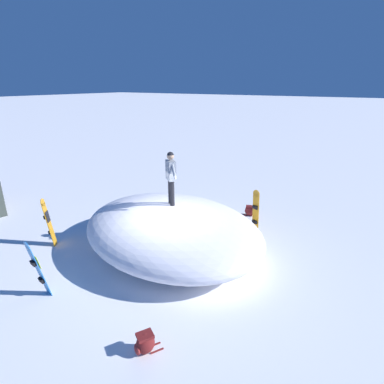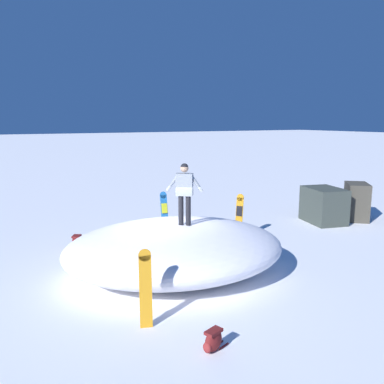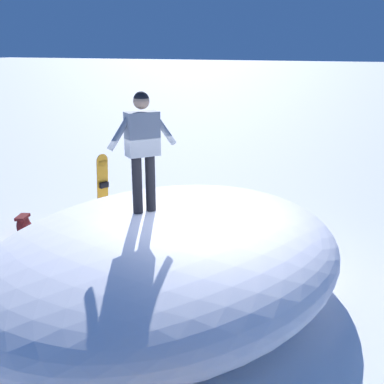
{
  "view_description": "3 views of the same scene",
  "coord_description": "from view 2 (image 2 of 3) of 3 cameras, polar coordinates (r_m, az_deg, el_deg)",
  "views": [
    {
      "loc": [
        -5.12,
        6.46,
        5.08
      ],
      "look_at": [
        -0.41,
        -1.02,
        1.93
      ],
      "focal_mm": 28.84,
      "sensor_mm": 36.0,
      "label": 1
    },
    {
      "loc": [
        -4.68,
        -10.27,
        4.26
      ],
      "look_at": [
        0.51,
        -0.8,
        2.32
      ],
      "focal_mm": 37.63,
      "sensor_mm": 36.0,
      "label": 2
    },
    {
      "loc": [
        5.83,
        2.36,
        3.7
      ],
      "look_at": [
        0.3,
        -0.1,
        1.84
      ],
      "focal_mm": 44.49,
      "sensor_mm": 36.0,
      "label": 3
    }
  ],
  "objects": [
    {
      "name": "snowboard_primary_upright",
      "position": [
        8.56,
        -6.61,
        -13.25
      ],
      "size": [
        0.29,
        0.21,
        1.68
      ],
      "color": "orange",
      "rests_on": "ground"
    },
    {
      "name": "snowboarder_standing",
      "position": [
        10.78,
        -1.07,
        0.49
      ],
      "size": [
        0.85,
        0.69,
        1.68
      ],
      "color": "black",
      "rests_on": "snow_mound"
    },
    {
      "name": "backpack_near",
      "position": [
        7.98,
        3.01,
        -20.26
      ],
      "size": [
        0.64,
        0.38,
        0.43
      ],
      "color": "maroon",
      "rests_on": "ground"
    },
    {
      "name": "backpack_far",
      "position": [
        14.13,
        -16.0,
        -6.76
      ],
      "size": [
        0.48,
        0.6,
        0.46
      ],
      "color": "maroon",
      "rests_on": "ground"
    },
    {
      "name": "ground",
      "position": [
        12.06,
        -4.05,
        -10.53
      ],
      "size": [
        240.0,
        240.0,
        0.0
      ],
      "primitive_type": "plane",
      "color": "white"
    },
    {
      "name": "snowboard_secondary_upright",
      "position": [
        15.06,
        -3.93,
        -2.96
      ],
      "size": [
        0.31,
        0.38,
        1.63
      ],
      "color": "#2672BF",
      "rests_on": "ground"
    },
    {
      "name": "snow_mound",
      "position": [
        11.35,
        -2.41,
        -7.99
      ],
      "size": [
        6.99,
        5.92,
        1.44
      ],
      "primitive_type": "ellipsoid",
      "rotation": [
        0.0,
        0.0,
        2.94
      ],
      "color": "white",
      "rests_on": "ground"
    },
    {
      "name": "rock_outcrop",
      "position": [
        18.07,
        19.7,
        -1.6
      ],
      "size": [
        3.22,
        2.16,
        1.59
      ],
      "color": "#38403A",
      "rests_on": "ground"
    },
    {
      "name": "snowboard_tertiary_upright",
      "position": [
        14.63,
        6.72,
        -3.37
      ],
      "size": [
        0.34,
        0.35,
        1.64
      ],
      "color": "orange",
      "rests_on": "ground"
    }
  ]
}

